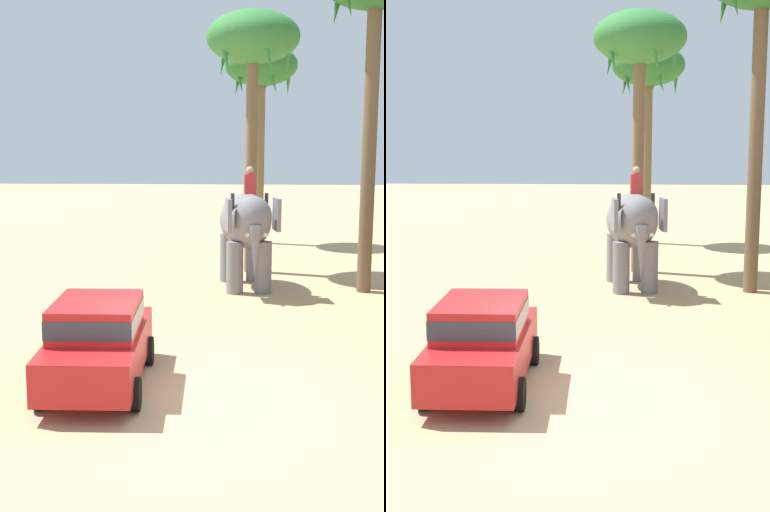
% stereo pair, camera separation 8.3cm
% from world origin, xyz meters
% --- Properties ---
extents(ground_plane, '(120.00, 120.00, 0.00)m').
position_xyz_m(ground_plane, '(0.00, 0.00, 0.00)').
color(ground_plane, tan).
extents(car_sedan_foreground, '(1.95, 4.14, 1.70)m').
position_xyz_m(car_sedan_foreground, '(-1.44, 0.49, 0.93)').
color(car_sedan_foreground, red).
rests_on(car_sedan_foreground, ground).
extents(elephant_with_mahout, '(1.99, 3.97, 3.88)m').
position_xyz_m(elephant_with_mahout, '(1.57, 9.55, 1.99)').
color(elephant_with_mahout, slate).
rests_on(elephant_with_mahout, ground).
extents(palm_tree_behind_elephant, '(3.20, 3.20, 8.78)m').
position_xyz_m(palm_tree_behind_elephant, '(2.35, 19.44, 7.60)').
color(palm_tree_behind_elephant, brown).
rests_on(palm_tree_behind_elephant, ground).
extents(palm_tree_left_of_road, '(3.20, 3.20, 9.02)m').
position_xyz_m(palm_tree_left_of_road, '(1.78, 12.45, 7.82)').
color(palm_tree_left_of_road, brown).
rests_on(palm_tree_left_of_road, ground).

